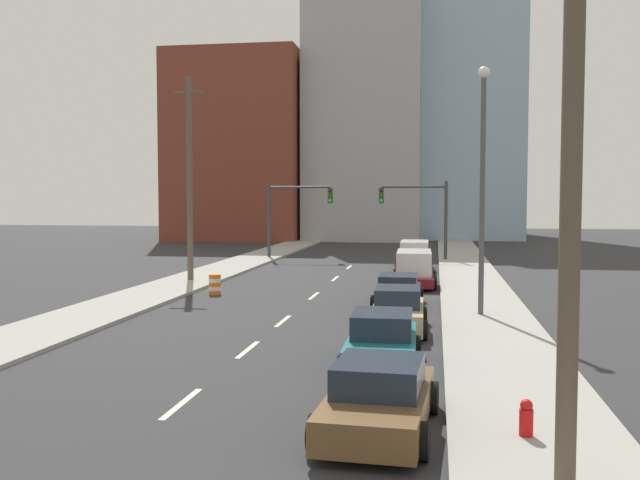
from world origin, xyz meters
TOP-DOWN VIEW (x-y plane):
  - sidewalk_left at (-7.50, 48.96)m, footprint 3.41×97.91m
  - sidewalk_right at (7.50, 48.96)m, footprint 3.41×97.91m
  - lane_stripe_at_9m at (0.00, 8.63)m, footprint 0.16×2.40m
  - lane_stripe_at_14m at (0.00, 14.29)m, footprint 0.16×2.40m
  - lane_stripe_at_19m at (0.00, 19.29)m, footprint 0.16×2.40m
  - lane_stripe_at_26m at (0.00, 26.09)m, footprint 0.16×2.40m
  - lane_stripe_at_33m at (0.00, 33.18)m, footprint 0.16×2.40m
  - lane_stripe_at_40m at (0.00, 39.71)m, footprint 0.16×2.40m
  - building_brick_left at (-15.38, 70.81)m, footprint 14.00×16.00m
  - building_office_center at (-2.06, 74.81)m, footprint 12.00×20.00m
  - building_glass_right at (8.23, 78.81)m, footprint 13.00×20.00m
  - traffic_signal_left at (-5.18, 45.23)m, footprint 4.89×0.35m
  - traffic_signal_right at (4.79, 45.23)m, footprint 4.89×0.35m
  - utility_pole_right_near at (7.55, 4.93)m, footprint 1.60×0.32m
  - utility_pole_left_mid at (-7.45, 30.24)m, footprint 1.60×0.32m
  - traffic_barrel at (-4.68, 25.81)m, footprint 0.56×0.56m
  - street_lamp at (7.27, 21.19)m, footprint 0.44×0.44m
  - fire_hydrant at (7.25, 7.21)m, footprint 0.26×0.26m
  - sedan_brown at (4.48, 7.45)m, footprint 2.34×4.56m
  - sedan_teal at (4.16, 12.66)m, footprint 2.14×4.59m
  - sedan_tan at (4.31, 17.96)m, footprint 2.05×4.55m
  - sedan_black at (4.03, 23.43)m, footprint 2.04×4.66m
  - box_truck_maroon at (4.47, 30.71)m, footprint 2.35×6.06m
  - box_truck_green at (4.28, 38.31)m, footprint 2.22×5.46m

SIDE VIEW (x-z plane):
  - lane_stripe_at_9m at x=0.00m, z-range 0.00..0.01m
  - lane_stripe_at_14m at x=0.00m, z-range 0.00..0.01m
  - lane_stripe_at_19m at x=0.00m, z-range 0.00..0.01m
  - lane_stripe_at_26m at x=0.00m, z-range 0.00..0.01m
  - lane_stripe_at_33m at x=0.00m, z-range 0.00..0.01m
  - lane_stripe_at_40m at x=0.00m, z-range 0.00..0.01m
  - sidewalk_left at x=-7.50m, z-range 0.00..0.14m
  - sidewalk_right at x=7.50m, z-range 0.00..0.14m
  - fire_hydrant at x=7.25m, z-range 0.00..0.83m
  - traffic_barrel at x=-4.68m, z-range 0.00..0.95m
  - sedan_black at x=4.03m, z-range -0.05..1.30m
  - sedan_brown at x=4.48m, z-range -0.05..1.36m
  - sedan_teal at x=4.16m, z-range -0.07..1.44m
  - sedan_tan at x=4.31m, z-range -0.07..1.44m
  - box_truck_maroon at x=4.47m, z-range -0.04..1.77m
  - box_truck_green at x=4.28m, z-range -0.04..1.81m
  - traffic_signal_left at x=-5.18m, z-range 0.90..6.60m
  - traffic_signal_right at x=4.79m, z-range 0.90..6.60m
  - utility_pole_right_near at x=7.55m, z-range 0.13..10.68m
  - street_lamp at x=7.27m, z-range 0.68..10.12m
  - utility_pole_left_mid at x=-7.45m, z-range 0.13..11.07m
  - building_brick_left at x=-15.38m, z-range 0.00..19.76m
  - building_office_center at x=-2.06m, z-range 0.00..25.96m
  - building_glass_right at x=8.23m, z-range 0.00..32.92m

